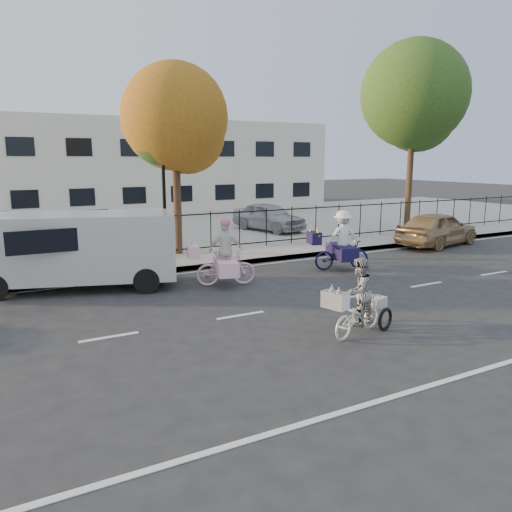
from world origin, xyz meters
TOP-DOWN VIEW (x-y plane):
  - ground at (0.00, 0.00)m, footprint 120.00×120.00m
  - road_markings at (0.00, 0.00)m, footprint 60.00×9.52m
  - curb at (0.00, 5.05)m, footprint 60.00×0.10m
  - sidewalk at (0.00, 6.10)m, footprint 60.00×2.20m
  - parking_lot at (0.00, 15.00)m, footprint 60.00×15.60m
  - iron_fence at (0.00, 7.20)m, footprint 58.00×0.06m
  - building at (0.00, 25.00)m, footprint 34.00×10.00m
  - lamppost at (0.50, 6.80)m, footprint 0.36×0.36m
  - street_sign at (-1.85, 6.80)m, footprint 0.85×0.06m
  - zebra_trike at (1.55, -2.27)m, footprint 1.88×1.13m
  - unicorn_bike at (0.87, 2.71)m, footprint 1.99×1.43m
  - bull_bike at (5.10, 2.82)m, footprint 2.15×1.51m
  - white_van at (-2.97, 4.40)m, footprint 6.33×3.55m
  - gold_sedan at (11.43, 4.50)m, footprint 4.49×2.55m
  - lot_car_b at (-3.80, 10.92)m, footprint 2.81×4.67m
  - lot_car_d at (7.01, 10.83)m, footprint 2.52×4.24m
  - tree_mid at (1.29, 7.36)m, footprint 3.76×3.76m
  - tree_east at (12.68, 7.36)m, footprint 4.82×4.82m

SIDE VIEW (x-z plane):
  - ground at x=0.00m, z-range 0.00..0.00m
  - road_markings at x=0.00m, z-range 0.00..0.01m
  - curb at x=0.00m, z-range 0.00..0.15m
  - sidewalk at x=0.00m, z-range 0.00..0.15m
  - parking_lot at x=0.00m, z-range 0.00..0.15m
  - zebra_trike at x=1.55m, z-range -0.18..1.43m
  - gold_sedan at x=11.43m, z-range 0.00..1.44m
  - unicorn_bike at x=0.87m, z-range -0.26..1.70m
  - lot_car_b at x=-3.80m, z-range 0.15..1.36m
  - bull_bike at x=5.10m, z-range -0.19..1.74m
  - lot_car_d at x=7.01m, z-range 0.15..1.50m
  - iron_fence at x=0.00m, z-range 0.15..1.65m
  - white_van at x=-2.97m, z-range 0.11..2.20m
  - street_sign at x=-1.85m, z-range 0.52..2.32m
  - building at x=0.00m, z-range 0.00..6.00m
  - lamppost at x=0.50m, z-range 0.95..5.28m
  - tree_mid at x=1.29m, z-range 1.38..8.26m
  - tree_east at x=12.68m, z-range 1.77..10.61m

